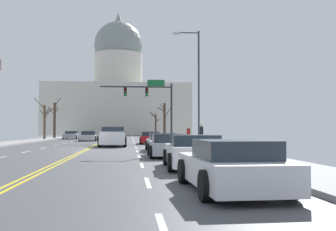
% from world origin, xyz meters
% --- Properties ---
extents(ground, '(20.00, 180.00, 0.20)m').
position_xyz_m(ground, '(0.00, -0.00, 0.02)').
color(ground, '#48484D').
extents(signal_gantry, '(7.91, 0.41, 6.72)m').
position_xyz_m(signal_gantry, '(5.38, 14.91, 4.91)').
color(signal_gantry, '#28282D').
rests_on(signal_gantry, ground).
extents(street_lamp_right, '(2.02, 0.24, 8.73)m').
position_xyz_m(street_lamp_right, '(7.97, 0.49, 5.21)').
color(street_lamp_right, '#333338').
rests_on(street_lamp_right, ground).
extents(capitol_building, '(35.73, 21.69, 31.95)m').
position_xyz_m(capitol_building, '(0.00, 77.48, 9.94)').
color(capitol_building, beige).
rests_on(capitol_building, ground).
extents(sedan_near_00, '(2.22, 4.55, 1.18)m').
position_xyz_m(sedan_near_00, '(5.04, 10.02, 0.56)').
color(sedan_near_00, '#B71414').
rests_on(sedan_near_00, ground).
extents(pickup_truck_near_01, '(2.34, 5.79, 1.63)m').
position_xyz_m(pickup_truck_near_01, '(1.61, 4.66, 0.73)').
color(pickup_truck_near_01, silver).
rests_on(pickup_truck_near_01, ground).
extents(sedan_near_02, '(2.16, 4.70, 1.18)m').
position_xyz_m(sedan_near_02, '(5.18, -2.95, 0.55)').
color(sedan_near_02, silver).
rests_on(sedan_near_02, ground).
extents(sedan_near_03, '(2.04, 4.59, 1.19)m').
position_xyz_m(sedan_near_03, '(5.00, -8.67, 0.56)').
color(sedan_near_03, '#9EA3A8').
rests_on(sedan_near_03, ground).
extents(sedan_near_04, '(2.17, 4.31, 1.23)m').
position_xyz_m(sedan_near_04, '(5.36, -15.01, 0.59)').
color(sedan_near_04, silver).
rests_on(sedan_near_04, ground).
extents(sedan_near_05, '(2.10, 4.58, 1.19)m').
position_xyz_m(sedan_near_05, '(5.37, -20.60, 0.57)').
color(sedan_near_05, silver).
rests_on(sedan_near_05, ground).
extents(sedan_oncoming_00, '(2.07, 4.66, 1.19)m').
position_xyz_m(sedan_oncoming_00, '(-1.96, 20.60, 0.56)').
color(sedan_oncoming_00, silver).
rests_on(sedan_oncoming_00, ground).
extents(sedan_oncoming_01, '(2.06, 4.42, 1.16)m').
position_xyz_m(sedan_oncoming_01, '(-5.29, 29.85, 0.56)').
color(sedan_oncoming_01, '#9EA3A8').
rests_on(sedan_oncoming_01, ground).
extents(bare_tree_00, '(2.39, 1.81, 4.88)m').
position_xyz_m(bare_tree_00, '(8.24, 52.78, 2.54)').
color(bare_tree_00, '#423328').
rests_on(bare_tree_00, ground).
extents(bare_tree_01, '(1.57, 2.03, 5.96)m').
position_xyz_m(bare_tree_01, '(-8.03, 31.89, 2.88)').
color(bare_tree_01, '#423328').
rests_on(bare_tree_01, ground).
extents(bare_tree_02, '(1.90, 1.38, 5.09)m').
position_xyz_m(bare_tree_02, '(7.99, 28.70, 2.84)').
color(bare_tree_02, '#423328').
rests_on(bare_tree_02, ground).
extents(bare_tree_03, '(2.86, 2.41, 5.40)m').
position_xyz_m(bare_tree_03, '(-8.21, 25.60, 2.68)').
color(bare_tree_03, brown).
rests_on(bare_tree_03, ground).
extents(pedestrian_00, '(0.35, 0.34, 1.56)m').
position_xyz_m(pedestrian_00, '(8.47, 7.81, 1.00)').
color(pedestrian_00, '#4C4238').
rests_on(pedestrian_00, ground).
extents(pedestrian_01, '(0.35, 0.34, 1.71)m').
position_xyz_m(pedestrian_01, '(9.07, 4.39, 1.08)').
color(pedestrian_01, '#4C4238').
rests_on(pedestrian_01, ground).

